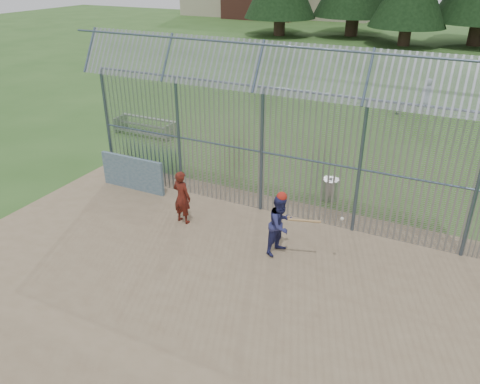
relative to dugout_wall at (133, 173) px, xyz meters
The scene contains 11 objects.
ground 5.47m from the dugout_wall, 32.23° to the right, with size 120.00×120.00×0.00m, color #2D511E.
dirt_infield 5.75m from the dugout_wall, 36.47° to the right, with size 14.00×10.00×0.02m, color #756047.
dugout_wall is the anchor object (origin of this frame).
batter 6.24m from the dugout_wall, 13.19° to the right, with size 0.83×0.65×1.72m, color navy.
onlooker 3.05m from the dugout_wall, 23.15° to the right, with size 0.61×0.40×1.68m, color maroon.
bg_kid_standing 17.59m from the dugout_wall, 63.28° to the left, with size 0.73×0.48×1.50m, color gray.
bg_kid_seated 14.90m from the dugout_wall, 62.57° to the left, with size 0.52×0.21×0.88m, color slate.
batting_gear 6.47m from the dugout_wall, 13.09° to the right, with size 1.80×0.44×0.64m.
trash_can 6.80m from the dugout_wall, 19.60° to the left, with size 0.56×0.56×0.82m.
bleacher 5.80m from the dugout_wall, 122.58° to the left, with size 3.00×0.95×0.72m.
backstop_fence 6.66m from the dugout_wall, ahead, with size 20.09×0.81×5.30m.
Camera 1 is at (5.29, -8.76, 7.27)m, focal length 35.00 mm.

